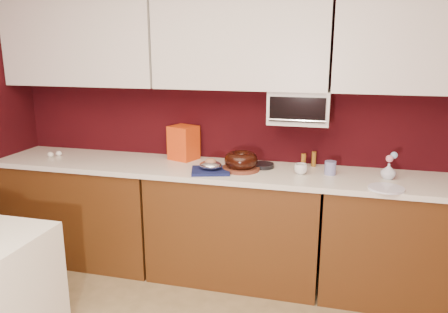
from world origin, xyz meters
TOP-DOWN VIEW (x-y plane):
  - wall_back at (0.00, 2.25)m, footprint 4.00×0.02m
  - base_cabinet_left at (-1.33, 1.94)m, footprint 1.31×0.58m
  - base_cabinet_center at (0.00, 1.94)m, footprint 1.31×0.58m
  - base_cabinet_right at (1.33, 1.94)m, footprint 1.31×0.58m
  - countertop at (0.00, 1.94)m, footprint 4.00×0.62m
  - upper_cabinet_left at (-1.33, 2.08)m, footprint 1.31×0.33m
  - upper_cabinet_center at (0.00, 2.08)m, footprint 1.31×0.33m
  - upper_cabinet_right at (1.33, 2.08)m, footprint 1.31×0.33m
  - toaster_oven at (0.45, 2.10)m, footprint 0.45×0.30m
  - toaster_oven_door at (0.45, 1.94)m, footprint 0.40×0.02m
  - toaster_oven_handle at (0.45, 1.93)m, footprint 0.42×0.02m
  - cake_base at (0.05, 1.92)m, footprint 0.36×0.36m
  - bundt_cake at (0.05, 1.92)m, footprint 0.34×0.34m
  - navy_towel at (-0.16, 1.81)m, footprint 0.34×0.31m
  - foil_ham_nest at (-0.16, 1.81)m, footprint 0.21×0.19m
  - roasted_ham at (-0.16, 1.81)m, footprint 0.11×0.10m
  - pandoro_box at (-0.49, 2.13)m, footprint 0.26×0.25m
  - dark_pan at (0.19, 2.04)m, footprint 0.22×0.22m
  - coffee_mug at (0.49, 1.93)m, footprint 0.11×0.11m
  - blue_jar at (0.71, 1.98)m, footprint 0.10×0.10m
  - flower_vase at (1.11, 1.97)m, footprint 0.10×0.10m
  - flower_pink at (1.11, 1.97)m, footprint 0.05×0.05m
  - flower_blue at (1.14, 1.99)m, footprint 0.05×0.05m
  - china_plate at (1.07, 1.71)m, footprint 0.29×0.29m
  - amber_bottle at (0.50, 2.12)m, footprint 0.04×0.04m
  - egg_left at (-1.62, 1.91)m, footprint 0.06×0.05m
  - egg_right at (-1.58, 1.96)m, footprint 0.06×0.05m
  - amber_bottle_tall at (0.57, 2.17)m, footprint 0.04×0.04m

SIDE VIEW (x-z plane):
  - base_cabinet_left at x=-1.33m, z-range 0.00..0.86m
  - base_cabinet_center at x=0.00m, z-range 0.00..0.86m
  - base_cabinet_right at x=1.33m, z-range 0.00..0.86m
  - countertop at x=0.00m, z-range 0.86..0.90m
  - china_plate at x=1.07m, z-range 0.90..0.91m
  - navy_towel at x=-0.16m, z-range 0.90..0.92m
  - cake_base at x=0.05m, z-range 0.90..0.93m
  - dark_pan at x=0.19m, z-range 0.90..0.93m
  - egg_right at x=-1.58m, z-range 0.90..0.94m
  - egg_left at x=-1.62m, z-range 0.90..0.94m
  - coffee_mug at x=0.49m, z-range 0.90..0.99m
  - blue_jar at x=0.71m, z-range 0.90..1.00m
  - amber_bottle at x=0.50m, z-range 0.90..1.01m
  - foil_ham_nest at x=-0.16m, z-range 0.92..0.99m
  - amber_bottle_tall at x=0.57m, z-range 0.90..1.02m
  - flower_vase at x=1.11m, z-range 0.90..1.03m
  - roasted_ham at x=-0.16m, z-range 0.95..1.01m
  - bundt_cake at x=0.05m, z-range 0.93..1.03m
  - pandoro_box at x=-0.49m, z-range 0.90..1.18m
  - flower_pink at x=1.11m, z-range 1.02..1.07m
  - flower_blue at x=1.14m, z-range 1.05..1.09m
  - wall_back at x=0.00m, z-range 0.00..2.50m
  - toaster_oven_handle at x=0.45m, z-range 1.29..1.31m
  - toaster_oven at x=0.45m, z-range 1.25..1.50m
  - toaster_oven_door at x=0.45m, z-range 1.28..1.47m
  - upper_cabinet_left at x=-1.33m, z-range 1.50..2.20m
  - upper_cabinet_center at x=0.00m, z-range 1.50..2.20m
  - upper_cabinet_right at x=1.33m, z-range 1.50..2.20m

